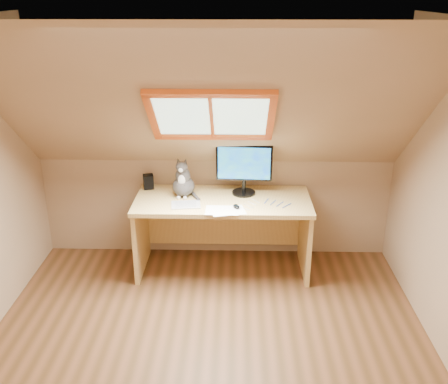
{
  "coord_description": "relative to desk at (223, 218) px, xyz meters",
  "views": [
    {
      "loc": [
        0.2,
        -2.92,
        2.56
      ],
      "look_at": [
        0.1,
        1.0,
        0.97
      ],
      "focal_mm": 40.0,
      "sensor_mm": 36.0,
      "label": 1
    }
  ],
  "objects": [
    {
      "name": "cables",
      "position": [
        0.4,
        -0.19,
        0.23
      ],
      "size": [
        0.51,
        0.26,
        0.01
      ],
      "color": "silver",
      "rests_on": "desk"
    },
    {
      "name": "ground",
      "position": [
        -0.08,
        -1.45,
        -0.52
      ],
      "size": [
        3.5,
        3.5,
        0.0
      ],
      "primitive_type": "plane",
      "color": "brown",
      "rests_on": "ground"
    },
    {
      "name": "mouse",
      "position": [
        0.13,
        -0.28,
        0.24
      ],
      "size": [
        0.08,
        0.11,
        0.03
      ],
      "primitive_type": "ellipsoid",
      "rotation": [
        0.0,
        0.0,
        0.33
      ],
      "color": "black",
      "rests_on": "desk"
    },
    {
      "name": "desk_speaker",
      "position": [
        -0.74,
        0.18,
        0.3
      ],
      "size": [
        0.12,
        0.12,
        0.14
      ],
      "primitive_type": "cube",
      "rotation": [
        0.0,
        0.0,
        0.26
      ],
      "color": "black",
      "rests_on": "desk"
    },
    {
      "name": "room_shell",
      "position": [
        -0.08,
        -1.54,
        0.91
      ],
      "size": [
        3.52,
        3.52,
        2.41
      ],
      "color": "tan",
      "rests_on": "ground"
    },
    {
      "name": "monitor",
      "position": [
        0.2,
        0.06,
        0.51
      ],
      "size": [
        0.53,
        0.22,
        0.49
      ],
      "color": "black",
      "rests_on": "desk"
    },
    {
      "name": "graphics_tablet",
      "position": [
        -0.33,
        -0.23,
        0.23
      ],
      "size": [
        0.28,
        0.22,
        0.01
      ],
      "primitive_type": "cube",
      "rotation": [
        0.0,
        0.0,
        0.13
      ],
      "color": "#B2B2B7",
      "rests_on": "desk"
    },
    {
      "name": "desk",
      "position": [
        0.0,
        0.0,
        0.0
      ],
      "size": [
        1.64,
        0.72,
        0.75
      ],
      "color": "#E2BC6B",
      "rests_on": "ground"
    },
    {
      "name": "cat",
      "position": [
        -0.37,
        0.01,
        0.36
      ],
      "size": [
        0.23,
        0.27,
        0.39
      ],
      "color": "#494441",
      "rests_on": "desk"
    },
    {
      "name": "papers",
      "position": [
        -0.01,
        -0.33,
        0.23
      ],
      "size": [
        0.33,
        0.27,
        0.0
      ],
      "color": "white",
      "rests_on": "desk"
    }
  ]
}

